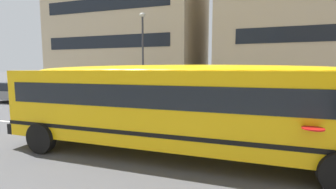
# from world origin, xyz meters

# --- Properties ---
(ground_plane) EXTENTS (400.00, 400.00, 0.00)m
(ground_plane) POSITION_xyz_m (0.00, 0.00, 0.00)
(ground_plane) COLOR #4C4C4F
(sidewalk_far) EXTENTS (120.00, 3.00, 0.01)m
(sidewalk_far) POSITION_xyz_m (0.00, 7.89, 0.01)
(sidewalk_far) COLOR gray
(sidewalk_far) RESTS_ON ground_plane
(lane_centreline) EXTENTS (110.00, 0.16, 0.01)m
(lane_centreline) POSITION_xyz_m (0.00, 0.00, 0.00)
(lane_centreline) COLOR silver
(lane_centreline) RESTS_ON ground_plane
(school_bus) EXTENTS (12.83, 3.11, 2.86)m
(school_bus) POSITION_xyz_m (0.86, -1.89, 1.70)
(school_bus) COLOR yellow
(school_bus) RESTS_ON ground_plane
(parked_car_grey_mid_block) EXTENTS (3.97, 2.01, 1.64)m
(parked_car_grey_mid_block) POSITION_xyz_m (-15.55, 5.36, 0.84)
(parked_car_grey_mid_block) COLOR gray
(parked_car_grey_mid_block) RESTS_ON ground_plane
(street_lamp) EXTENTS (0.44, 0.44, 6.80)m
(street_lamp) POSITION_xyz_m (-4.46, 7.19, 4.31)
(street_lamp) COLOR #38383D
(street_lamp) RESTS_ON ground_plane
(apartment_block_far_left) EXTENTS (14.21, 13.64, 16.50)m
(apartment_block_far_left) POSITION_xyz_m (-9.00, 16.19, 8.25)
(apartment_block_far_left) COLOR #C6B28E
(apartment_block_far_left) RESTS_ON ground_plane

